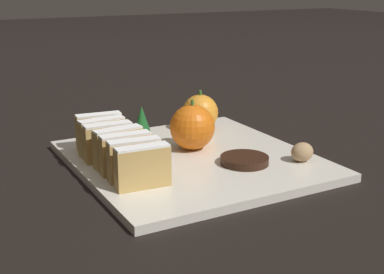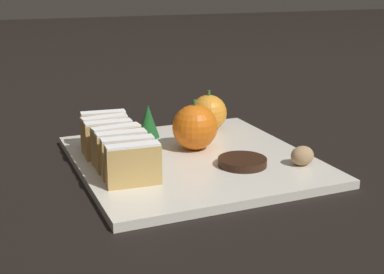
{
  "view_description": "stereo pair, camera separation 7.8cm",
  "coord_description": "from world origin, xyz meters",
  "px_view_note": "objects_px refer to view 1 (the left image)",
  "views": [
    {
      "loc": [
        -0.36,
        -0.66,
        0.27
      ],
      "look_at": [
        0.0,
        0.0,
        0.04
      ],
      "focal_mm": 50.0,
      "sensor_mm": 36.0,
      "label": 1
    },
    {
      "loc": [
        -0.29,
        -0.69,
        0.27
      ],
      "look_at": [
        0.0,
        0.0,
        0.04
      ],
      "focal_mm": 50.0,
      "sensor_mm": 36.0,
      "label": 2
    }
  ],
  "objects_px": {
    "orange_near": "(200,113)",
    "chocolate_cookie": "(244,160)",
    "orange_far": "(192,127)",
    "walnut": "(302,152)"
  },
  "relations": [
    {
      "from": "orange_near",
      "to": "chocolate_cookie",
      "type": "xyz_separation_m",
      "value": [
        -0.03,
        -0.18,
        -0.03
      ]
    },
    {
      "from": "orange_far",
      "to": "chocolate_cookie",
      "type": "bearing_deg",
      "value": -71.47
    },
    {
      "from": "orange_far",
      "to": "chocolate_cookie",
      "type": "height_order",
      "value": "orange_far"
    },
    {
      "from": "orange_near",
      "to": "chocolate_cookie",
      "type": "distance_m",
      "value": 0.19
    },
    {
      "from": "walnut",
      "to": "chocolate_cookie",
      "type": "xyz_separation_m",
      "value": [
        -0.08,
        0.03,
        -0.01
      ]
    },
    {
      "from": "orange_near",
      "to": "orange_far",
      "type": "relative_size",
      "value": 0.91
    },
    {
      "from": "walnut",
      "to": "orange_far",
      "type": "bearing_deg",
      "value": 131.18
    },
    {
      "from": "orange_near",
      "to": "orange_far",
      "type": "xyz_separation_m",
      "value": [
        -0.06,
        -0.09,
        0.0
      ]
    },
    {
      "from": "walnut",
      "to": "chocolate_cookie",
      "type": "bearing_deg",
      "value": 158.61
    },
    {
      "from": "orange_near",
      "to": "walnut",
      "type": "distance_m",
      "value": 0.22
    }
  ]
}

